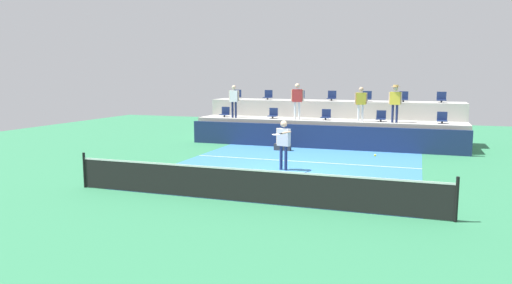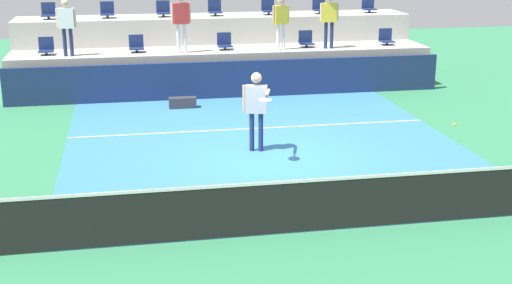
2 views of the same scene
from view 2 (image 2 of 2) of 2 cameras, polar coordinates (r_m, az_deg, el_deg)
The scene contains 26 objects.
ground_plane at distance 15.24m, azimuth 1.28°, elevation -1.29°, with size 40.00×40.00×0.00m, color #2D754C.
court_inner_paint at distance 16.18m, azimuth 0.55°, elevation -0.21°, with size 9.00×10.00×0.01m, color teal.
court_service_line at distance 17.50m, azimuth -0.34°, elevation 1.11°, with size 9.00×0.06×0.00m, color white.
tennis_net at distance 11.42m, azimuth 5.44°, elevation -4.95°, with size 10.48×0.08×1.07m.
sponsor_backboard at distance 20.83m, azimuth -2.13°, elevation 5.15°, with size 13.00×0.16×1.10m, color navy.
seating_tier_lower at distance 22.08m, azimuth -2.64°, elevation 5.99°, with size 13.00×1.80×1.25m, color #ADAAA3.
seating_tier_upper at distance 23.76m, azimuth -3.27°, elevation 7.78°, with size 13.00×1.80×2.10m, color #ADAAA3.
stadium_chair_lower_far_left at distance 21.79m, azimuth -16.79°, elevation 7.41°, with size 0.44×0.40×0.52m.
stadium_chair_lower_left at distance 21.67m, azimuth -9.76°, elevation 7.82°, with size 0.44×0.40×0.52m.
stadium_chair_lower_center at distance 21.88m, azimuth -2.59°, elevation 8.13°, with size 0.44×0.40×0.52m.
stadium_chair_lower_right at distance 22.39m, azimuth 4.11°, elevation 8.29°, with size 0.44×0.40×0.52m.
stadium_chair_lower_far_right at distance 23.21m, azimuth 10.59°, elevation 8.35°, with size 0.44×0.40×0.52m.
stadium_chair_upper_far_left at distance 23.46m, azimuth -16.61°, elevation 10.13°, with size 0.44×0.40×0.52m.
stadium_chair_upper_left at distance 23.35m, azimuth -12.07°, elevation 10.42°, with size 0.44×0.40×0.52m.
stadium_chair_upper_mid_left at distance 23.38m, azimuth -7.60°, elevation 10.65°, with size 0.44×0.40×0.52m.
stadium_chair_upper_center at distance 23.53m, azimuth -3.38°, elevation 10.80°, with size 0.44×0.40×0.52m.
stadium_chair_upper_mid_right at distance 23.83m, azimuth 1.01°, elevation 10.89°, with size 0.44×0.40×0.52m.
stadium_chair_upper_right at distance 24.25m, azimuth 5.20°, elevation 10.93°, with size 0.44×0.40×0.52m.
stadium_chair_upper_far_right at distance 24.79m, azimuth 9.20°, elevation 10.91°, with size 0.44×0.40×0.52m.
tennis_player at distance 15.39m, azimuth 0.04°, elevation 3.18°, with size 0.60×1.32×1.79m.
spectator_leaning_on_rail at distance 21.24m, azimuth -15.24°, elevation 9.45°, with size 0.59×0.24×1.66m.
spectator_in_grey at distance 21.24m, azimuth -6.15°, elevation 10.14°, with size 0.61×0.27×1.77m.
spectator_in_white at distance 21.71m, azimuth 2.05°, elevation 10.07°, with size 0.57×0.27×1.62m.
spectator_with_hat at distance 22.08m, azimuth 6.02°, elevation 10.35°, with size 0.59×0.45×1.73m.
tennis_ball at distance 14.05m, azimuth 15.94°, elevation 1.39°, with size 0.07×0.07×0.07m.
equipment_bag at distance 19.71m, azimuth -6.03°, elevation 3.22°, with size 0.76×0.28×0.30m, color #333338.
Camera 2 is at (-3.02, -14.19, 4.68)m, focal length 48.92 mm.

